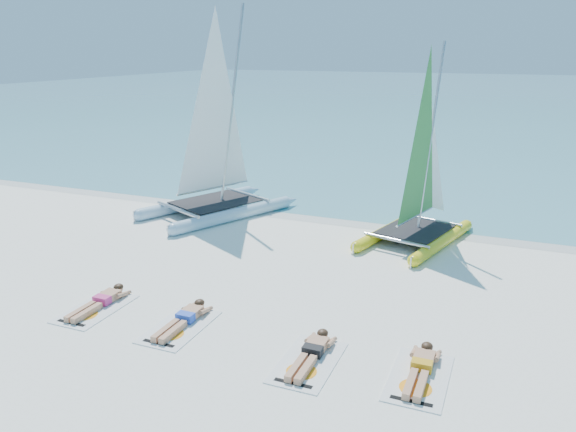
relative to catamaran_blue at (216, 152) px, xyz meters
The scene contains 13 objects.
ground 6.18m from the catamaran_blue, 52.09° to the right, with size 140.00×140.00×0.00m, color white.
sea 58.58m from the catamaran_blue, 86.51° to the left, with size 140.00×115.00×0.01m, color #73AFC0.
wet_sand_strip 4.26m from the catamaran_blue, 14.59° to the left, with size 140.00×1.40×0.01m, color silver.
catamaran_blue is the anchor object (origin of this frame).
catamaran_yellow 7.00m from the catamaran_blue, ahead, with size 3.13×4.80×5.95m.
towel_a 8.02m from the catamaran_blue, 81.46° to the right, with size 1.00×1.85×0.02m, color silver.
sunbather_a 7.81m from the catamaran_blue, 81.24° to the right, with size 0.37×1.73×0.26m.
towel_b 8.62m from the catamaran_blue, 66.41° to the right, with size 1.00×1.85×0.02m, color silver.
sunbather_b 8.43m from the catamaran_blue, 65.87° to the right, with size 0.37×1.73×0.26m.
towel_c 10.34m from the catamaran_blue, 51.54° to the right, with size 1.00×1.85×0.02m, color silver.
sunbather_c 10.17m from the catamaran_blue, 50.86° to the right, with size 0.37×1.73×0.26m.
towel_d 11.48m from the catamaran_blue, 42.80° to the right, with size 1.00×1.85×0.02m, color silver.
sunbather_d 11.33m from the catamaran_blue, 42.08° to the right, with size 0.37×1.73×0.26m.
Camera 1 is at (5.85, -11.94, 5.58)m, focal length 35.00 mm.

